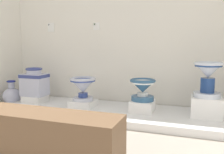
# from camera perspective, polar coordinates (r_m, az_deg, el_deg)

# --- Properties ---
(wall_back) EXTENTS (3.96, 0.06, 3.22)m
(wall_back) POSITION_cam_1_polar(r_m,az_deg,el_deg) (3.70, 2.47, 17.66)
(wall_back) COLOR white
(wall_back) RESTS_ON ground_plane
(display_platform) EXTENTS (3.34, 0.94, 0.09)m
(display_platform) POSITION_cam_1_polar(r_m,az_deg,el_deg) (3.26, -0.38, -8.66)
(display_platform) COLOR white
(display_platform) RESTS_ON ground_plane
(plinth_block_tall_cobalt) EXTENTS (0.31, 0.29, 0.10)m
(plinth_block_tall_cobalt) POSITION_cam_1_polar(r_m,az_deg,el_deg) (3.85, -18.34, -5.06)
(plinth_block_tall_cobalt) COLOR white
(plinth_block_tall_cobalt) RESTS_ON display_platform
(antique_toilet_tall_cobalt) EXTENTS (0.37, 0.28, 0.43)m
(antique_toilet_tall_cobalt) POSITION_cam_1_polar(r_m,az_deg,el_deg) (3.80, -18.49, -1.11)
(antique_toilet_tall_cobalt) COLOR silver
(antique_toilet_tall_cobalt) RESTS_ON plinth_block_tall_cobalt
(plinth_block_rightmost) EXTENTS (0.34, 0.31, 0.09)m
(plinth_block_rightmost) POSITION_cam_1_polar(r_m,az_deg,el_deg) (3.40, -7.10, -6.44)
(plinth_block_rightmost) COLOR white
(plinth_block_rightmost) RESTS_ON display_platform
(antique_toilet_rightmost) EXTENTS (0.38, 0.38, 0.33)m
(antique_toilet_rightmost) POSITION_cam_1_polar(r_m,az_deg,el_deg) (3.35, -7.16, -2.14)
(antique_toilet_rightmost) COLOR silver
(antique_toilet_rightmost) RESTS_ON plinth_block_rightmost
(plinth_block_slender_white) EXTENTS (0.29, 0.34, 0.15)m
(plinth_block_slender_white) POSITION_cam_1_polar(r_m,az_deg,el_deg) (3.14, 7.46, -7.06)
(plinth_block_slender_white) COLOR white
(plinth_block_slender_white) RESTS_ON display_platform
(antique_toilet_slender_white) EXTENTS (0.34, 0.34, 0.29)m
(antique_toilet_slender_white) POSITION_cam_1_polar(r_m,az_deg,el_deg) (3.09, 7.54, -2.55)
(antique_toilet_slender_white) COLOR #315B84
(antique_toilet_slender_white) RESTS_ON plinth_block_slender_white
(plinth_block_central_ornate) EXTENTS (0.36, 0.31, 0.25)m
(plinth_block_central_ornate) POSITION_cam_1_polar(r_m,az_deg,el_deg) (3.07, 22.15, -6.86)
(plinth_block_central_ornate) COLOR white
(plinth_block_central_ornate) RESTS_ON display_platform
(antique_toilet_central_ornate) EXTENTS (0.33, 0.33, 0.43)m
(antique_toilet_central_ornate) POSITION_cam_1_polar(r_m,az_deg,el_deg) (3.01, 22.50, 0.43)
(antique_toilet_central_ornate) COLOR silver
(antique_toilet_central_ornate) RESTS_ON plinth_block_central_ornate
(info_placard_first) EXTENTS (0.12, 0.01, 0.15)m
(info_placard_first) POSITION_cam_1_polar(r_m,az_deg,el_deg) (4.16, -14.76, 11.72)
(info_placard_first) COLOR white
(info_placard_second) EXTENTS (0.11, 0.01, 0.11)m
(info_placard_second) POSITION_cam_1_polar(r_m,az_deg,el_deg) (3.76, -3.83, 12.33)
(info_placard_second) COLOR white
(decorative_vase_companion) EXTENTS (0.29, 0.29, 0.42)m
(decorative_vase_companion) POSITION_cam_1_polar(r_m,az_deg,el_deg) (4.09, -23.37, -4.21)
(decorative_vase_companion) COLOR navy
(decorative_vase_companion) RESTS_ON ground_plane
(museum_bench) EXTENTS (1.30, 0.36, 0.40)m
(museum_bench) POSITION_cam_1_polar(r_m,az_deg,el_deg) (2.08, -15.83, -13.74)
(museum_bench) COLOR brown
(museum_bench) RESTS_ON ground_plane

